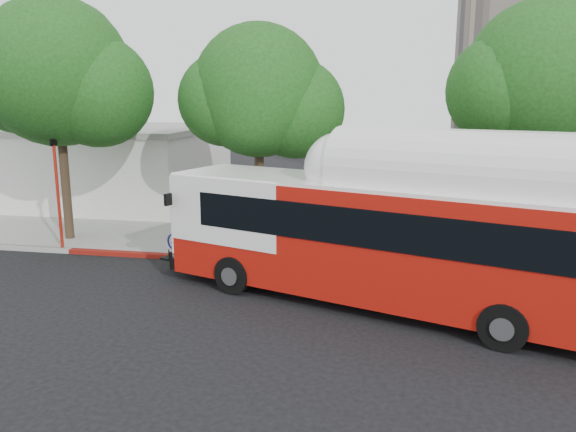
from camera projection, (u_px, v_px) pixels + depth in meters
name	position (u px, v px, depth m)	size (l,w,h in m)	color
ground	(246.00, 303.00, 16.44)	(120.00, 120.00, 0.00)	black
sidewalk	(287.00, 244.00, 22.67)	(60.00, 5.00, 0.15)	gray
curb_strip	(274.00, 262.00, 20.17)	(60.00, 0.30, 0.15)	gray
red_curb_segment	(194.00, 258.00, 20.71)	(10.00, 0.32, 0.16)	maroon
street_tree_left	(69.00, 78.00, 21.92)	(6.67, 5.80, 9.74)	#2D2116
street_tree_mid	(269.00, 96.00, 21.12)	(5.75, 5.00, 8.62)	#2D2116
street_tree_right	(556.00, 86.00, 19.06)	(6.21, 5.40, 9.18)	#2D2116
low_commercial_bldg	(70.00, 163.00, 31.96)	(16.20, 10.20, 4.25)	silver
transit_bus	(383.00, 241.00, 15.82)	(13.88, 6.90, 4.10)	#A6130B
signal_pole	(58.00, 195.00, 21.45)	(0.12, 0.41, 4.34)	#B11F12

